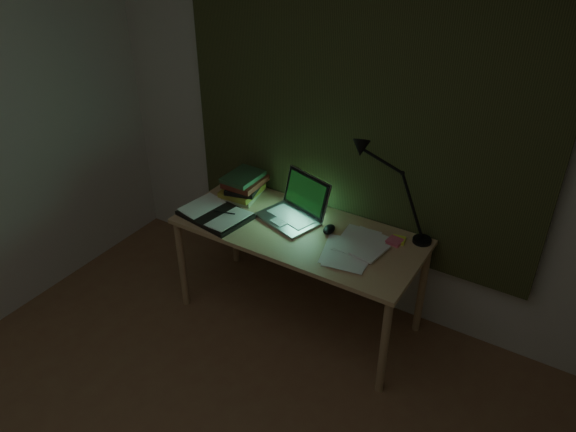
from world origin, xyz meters
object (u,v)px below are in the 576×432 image
at_px(book_stack, 243,186).
at_px(desk, 298,275).
at_px(laptop, 288,202).
at_px(loose_papers, 363,247).
at_px(desk_lamp, 428,198).
at_px(open_textbook, 215,214).

bearing_deg(book_stack, desk, -16.06).
relative_size(laptop, loose_papers, 1.14).
relative_size(laptop, desk_lamp, 0.69).
distance_m(desk, desk_lamp, 0.93).
height_order(book_stack, loose_papers, book_stack).
distance_m(laptop, desk_lamp, 0.80).
xyz_separation_m(book_stack, desk_lamp, (1.15, 0.11, 0.20)).
relative_size(desk, laptop, 3.69).
bearing_deg(book_stack, open_textbook, -92.05).
relative_size(laptop, open_textbook, 0.98).
bearing_deg(loose_papers, desk, -176.14).
bearing_deg(desk, desk_lamp, 21.25).
relative_size(open_textbook, desk_lamp, 0.71).
height_order(laptop, desk_lamp, desk_lamp).
height_order(desk, loose_papers, loose_papers).
relative_size(desk, open_textbook, 3.60).
bearing_deg(laptop, desk_lamp, 32.01).
distance_m(book_stack, desk_lamp, 1.17).
bearing_deg(desk_lamp, desk, -146.41).
xyz_separation_m(laptop, open_textbook, (-0.39, -0.19, -0.11)).
xyz_separation_m(open_textbook, book_stack, (0.01, 0.28, 0.07)).
xyz_separation_m(desk, book_stack, (-0.49, 0.14, 0.41)).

